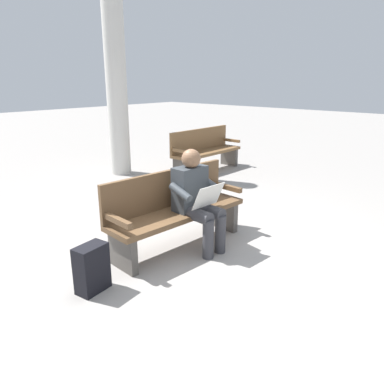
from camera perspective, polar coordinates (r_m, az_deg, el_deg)
ground_plane at (r=4.53m, az=-1.98°, el=-8.29°), size 40.00×40.00×0.00m
bench_near at (r=4.40m, az=-2.66°, el=-2.60°), size 1.83×0.61×0.90m
person_seated at (r=4.27m, az=0.72°, el=-0.81°), size 0.59×0.59×1.18m
backpack at (r=3.68m, az=-15.22°, el=-11.29°), size 0.33×0.26×0.47m
bench_far at (r=8.06m, az=1.97°, el=6.50°), size 1.80×0.48×0.90m
support_pillar at (r=7.85m, az=-11.62°, el=16.96°), size 0.42×0.42×3.93m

